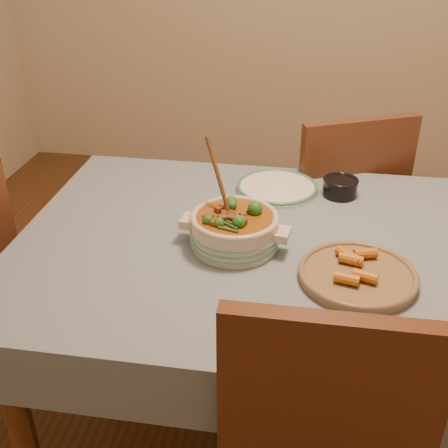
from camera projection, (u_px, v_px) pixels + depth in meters
name	position (u px, v px, depth m)	size (l,w,h in m)	color
floor	(288.00, 426.00, 1.99)	(4.50, 4.50, 0.00)	#472814
dining_table	(301.00, 271.00, 1.66)	(1.68, 1.08, 0.76)	brown
stew_casserole	(234.00, 227.00, 1.58)	(0.32, 0.27, 0.30)	beige
white_plate	(277.00, 188.00, 1.92)	(0.31, 0.31, 0.02)	white
condiment_bowl	(340.00, 186.00, 1.88)	(0.13, 0.13, 0.06)	black
fried_plate	(358.00, 274.00, 1.46)	(0.37, 0.37, 0.05)	olive
chair_far	(337.00, 208.00, 2.27)	(0.59, 0.59, 0.96)	#522B19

